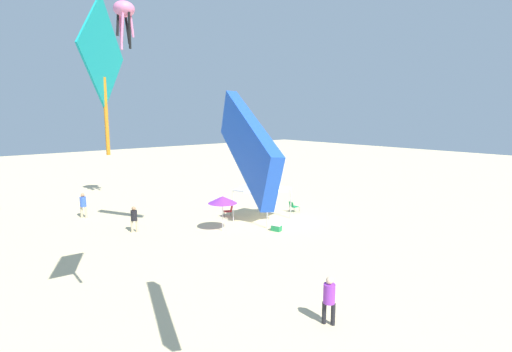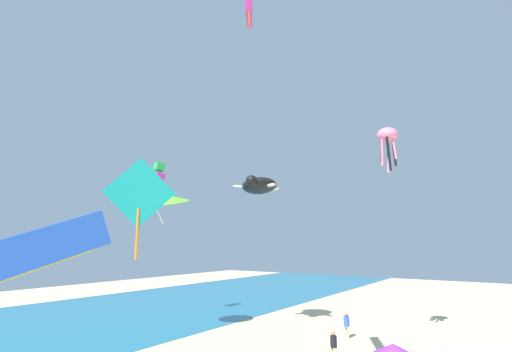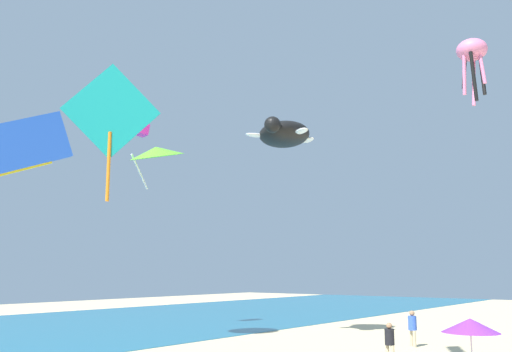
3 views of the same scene
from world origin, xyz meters
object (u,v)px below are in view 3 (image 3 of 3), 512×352
beach_umbrella (470,326)px  person_kite_handler (390,340)px  kite_delta_lime (156,152)px  kite_turtle_black (284,134)px  kite_box_green (141,122)px  kite_diamond_teal (111,116)px  kite_octopus_pink (472,53)px  person_watching_sky (412,325)px

beach_umbrella → person_kite_handler: beach_umbrella is taller
beach_umbrella → person_kite_handler: (3.35, 4.29, -1.04)m
kite_delta_lime → kite_turtle_black: size_ratio=0.72×
kite_delta_lime → kite_box_green: bearing=142.2°
kite_delta_lime → kite_diamond_teal: bearing=-55.5°
beach_umbrella → kite_diamond_teal: 13.58m
person_kite_handler → kite_turtle_black: kite_turtle_black is taller
kite_turtle_black → kite_octopus_pink: (1.53, -10.34, 2.90)m
beach_umbrella → kite_box_green: 25.20m
person_kite_handler → kite_octopus_pink: 14.77m
kite_box_green → kite_delta_lime: (-3.23, -5.09, -3.21)m
kite_box_green → kite_delta_lime: 6.83m
person_kite_handler → kite_box_green: 21.61m
kite_diamond_teal → kite_turtle_black: kite_turtle_black is taller
kite_box_green → kite_octopus_pink: bearing=-152.8°
kite_diamond_teal → person_kite_handler: bearing=-163.0°
kite_octopus_pink → kite_diamond_teal: bearing=-101.2°
kite_diamond_teal → beach_umbrella: bearing=170.0°
kite_delta_lime → kite_octopus_pink: size_ratio=1.00×
kite_delta_lime → kite_octopus_pink: (7.12, -14.94, 4.29)m
kite_octopus_pink → kite_turtle_black: bearing=-157.8°
kite_box_green → kite_turtle_black: bearing=-150.1°
kite_box_green → kite_diamond_teal: kite_box_green is taller
kite_octopus_pink → person_kite_handler: bearing=-99.3°
beach_umbrella → person_kite_handler: size_ratio=1.37×
kite_diamond_teal → kite_octopus_pink: (16.05, -7.46, 5.51)m
beach_umbrella → person_kite_handler: bearing=52.0°
kite_box_green → kite_turtle_black: kite_box_green is taller
person_watching_sky → kite_turtle_black: 12.48m
beach_umbrella → kite_delta_lime: 18.77m
kite_turtle_black → kite_diamond_teal: bearing=-4.5°
kite_turtle_black → person_watching_sky: bearing=86.7°
person_watching_sky → kite_octopus_pink: 13.86m
person_kite_handler → kite_octopus_pink: bearing=-92.2°
person_watching_sky → kite_turtle_black: bearing=55.1°
person_watching_sky → kite_diamond_teal: 18.20m
beach_umbrella → kite_octopus_pink: size_ratio=0.68×
kite_octopus_pink → person_watching_sky: bearing=-165.2°
person_kite_handler → kite_diamond_teal: (-10.40, 5.06, 7.93)m
kite_diamond_teal → kite_delta_lime: (8.93, 7.48, 1.22)m
beach_umbrella → kite_octopus_pink: 15.43m
person_watching_sky → kite_diamond_teal: bearing=119.5°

